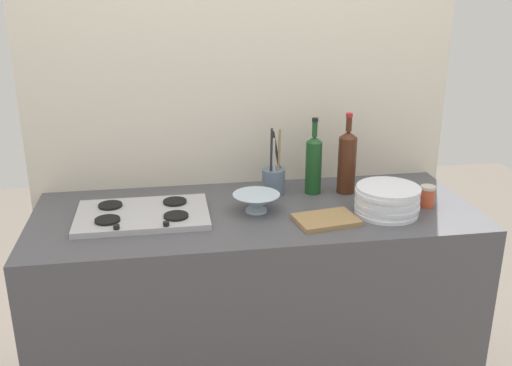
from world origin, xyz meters
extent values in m
cube|color=#4C4C51|center=(0.00, 0.00, 0.45)|extent=(1.80, 0.70, 0.90)
cube|color=beige|center=(0.00, 0.38, 1.10)|extent=(1.90, 0.06, 2.19)
cube|color=#B2B2B7|center=(-0.45, 0.00, 0.91)|extent=(0.52, 0.34, 0.02)
cylinder|color=black|center=(-0.58, -0.07, 0.93)|extent=(0.10, 0.10, 0.01)
cylinder|color=black|center=(-0.33, -0.07, 0.93)|extent=(0.10, 0.10, 0.01)
cylinder|color=black|center=(-0.58, 0.08, 0.93)|extent=(0.10, 0.10, 0.01)
cylinder|color=black|center=(-0.33, 0.08, 0.93)|extent=(0.10, 0.10, 0.01)
cylinder|color=black|center=(-0.55, -0.15, 0.93)|extent=(0.02, 0.02, 0.02)
cylinder|color=black|center=(-0.36, -0.15, 0.93)|extent=(0.02, 0.02, 0.02)
cylinder|color=white|center=(0.51, -0.11, 0.91)|extent=(0.25, 0.25, 0.01)
cylinder|color=white|center=(0.51, -0.11, 0.92)|extent=(0.25, 0.25, 0.01)
cylinder|color=white|center=(0.52, -0.11, 0.94)|extent=(0.25, 0.25, 0.01)
cylinder|color=white|center=(0.51, -0.11, 0.95)|extent=(0.25, 0.25, 0.01)
cylinder|color=white|center=(0.52, -0.11, 0.96)|extent=(0.25, 0.25, 0.01)
cylinder|color=white|center=(0.52, -0.11, 0.98)|extent=(0.25, 0.25, 0.01)
cylinder|color=white|center=(0.51, -0.11, 0.99)|extent=(0.25, 0.25, 0.01)
cylinder|color=white|center=(0.52, -0.11, 1.01)|extent=(0.25, 0.25, 0.01)
cylinder|color=#472314|center=(0.43, 0.15, 1.02)|extent=(0.08, 0.08, 0.25)
cone|color=#472314|center=(0.43, 0.15, 1.16)|extent=(0.08, 0.08, 0.03)
cylinder|color=#472314|center=(0.43, 0.15, 1.21)|extent=(0.03, 0.03, 0.06)
cylinder|color=#B21E1E|center=(0.43, 0.15, 1.25)|extent=(0.03, 0.03, 0.02)
cylinder|color=#19471E|center=(0.28, 0.17, 1.02)|extent=(0.07, 0.07, 0.23)
cone|color=#19471E|center=(0.28, 0.17, 1.14)|extent=(0.07, 0.07, 0.02)
cylinder|color=#19471E|center=(0.28, 0.17, 1.19)|extent=(0.02, 0.02, 0.06)
cylinder|color=black|center=(0.28, 0.17, 1.23)|extent=(0.03, 0.03, 0.02)
cylinder|color=silver|center=(0.00, -0.01, 0.91)|extent=(0.09, 0.09, 0.01)
cone|color=silver|center=(0.00, -0.01, 0.94)|extent=(0.19, 0.19, 0.06)
cylinder|color=slate|center=(0.11, 0.19, 0.96)|extent=(0.10, 0.10, 0.11)
cylinder|color=#262626|center=(0.09, 0.17, 1.07)|extent=(0.02, 0.02, 0.26)
cylinder|color=#262626|center=(0.13, 0.20, 1.06)|extent=(0.05, 0.03, 0.23)
cylinder|color=#B7B7B2|center=(0.11, 0.16, 1.05)|extent=(0.01, 0.01, 0.21)
cylinder|color=#997247|center=(0.13, 0.18, 1.07)|extent=(0.02, 0.02, 0.25)
cylinder|color=#C64C2D|center=(0.71, -0.07, 0.94)|extent=(0.06, 0.06, 0.08)
cylinder|color=beige|center=(0.71, -0.07, 0.98)|extent=(0.06, 0.06, 0.01)
cube|color=#9E7A4C|center=(0.25, -0.16, 0.91)|extent=(0.26, 0.20, 0.02)
camera|label=1|loc=(-0.35, -2.16, 1.81)|focal=40.74mm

